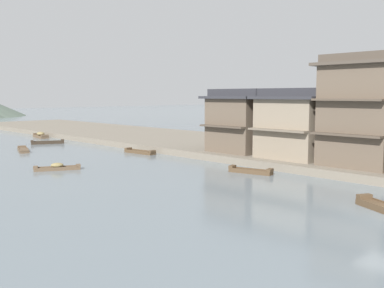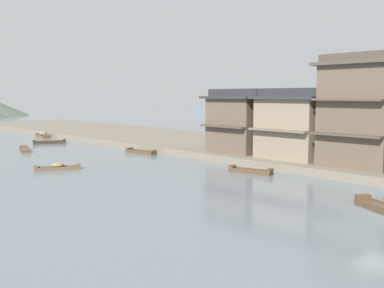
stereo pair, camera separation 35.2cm
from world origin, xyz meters
TOP-DOWN VIEW (x-y plane):
  - riverbank_right at (16.21, 30.00)m, footprint 18.00×110.00m
  - boat_moored_second at (4.94, 12.83)m, footprint 1.65×3.67m
  - boat_moored_third at (2.99, 44.37)m, footprint 4.09×2.51m
  - boat_moored_far at (-5.49, 24.88)m, footprint 3.70×2.35m
  - boat_midriver_drifting at (5.95, 52.75)m, footprint 1.57×3.89m
  - boat_midriver_upstream at (5.86, 28.62)m, footprint 1.34×4.10m
  - boat_upstream_distant at (-2.32, 39.25)m, footprint 2.42×4.71m
  - house_waterfront_second at (10.90, 6.68)m, footprint 5.68×6.37m
  - house_waterfront_tall at (10.94, 12.80)m, footprint 5.74×6.55m
  - house_waterfront_narrow at (10.71, 19.05)m, footprint 5.28×6.14m

SIDE VIEW (x-z plane):
  - boat_upstream_distant at x=-2.32m, z-range -0.06..0.31m
  - boat_midriver_upstream at x=5.86m, z-range -0.08..0.40m
  - boat_moored_third at x=2.99m, z-range -0.08..0.41m
  - boat_moored_second at x=4.94m, z-range -0.08..0.43m
  - boat_moored_far at x=-5.49m, z-range -0.09..0.52m
  - riverbank_right at x=16.21m, z-range 0.00..0.65m
  - boat_midriver_drifting at x=5.95m, z-range -0.10..0.76m
  - house_waterfront_tall at x=10.94m, z-range 0.59..6.73m
  - house_waterfront_narrow at x=10.71m, z-range 0.60..6.74m
  - house_waterfront_second at x=10.90m, z-range 0.59..9.33m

